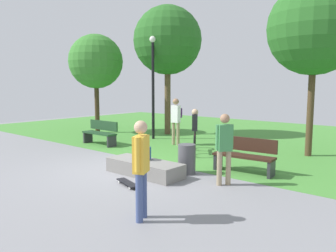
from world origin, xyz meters
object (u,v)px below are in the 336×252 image
(skateboard_by_ledge, at_px, (127,183))
(tree_young_birch, at_px, (168,41))
(lamp_post, at_px, (153,77))
(park_bench_far_right, at_px, (245,154))
(backpack_on_ledge, at_px, (146,154))
(park_bench_by_oak, at_px, (101,132))
(cyclist_on_bicycle, at_px, (195,134))
(tree_leaning_ash, at_px, (96,62))
(concrete_ledge, at_px, (144,168))
(pedestrian_with_backpack, at_px, (176,117))
(trash_bin, at_px, (187,159))
(skater_performing_trick, at_px, (141,162))
(tree_slender_maple, at_px, (315,29))
(skater_watching, at_px, (224,144))

(skateboard_by_ledge, xyz_separation_m, tree_young_birch, (-4.48, 6.70, 4.21))
(tree_young_birch, relative_size, lamp_post, 1.36)
(tree_young_birch, bearing_deg, park_bench_far_right, -33.28)
(tree_young_birch, bearing_deg, backpack_on_ledge, -54.31)
(park_bench_by_oak, bearing_deg, cyclist_on_bicycle, 16.63)
(park_bench_by_oak, distance_m, tree_leaning_ash, 4.46)
(concrete_ledge, height_order, lamp_post, lamp_post)
(pedestrian_with_backpack, height_order, cyclist_on_bicycle, pedestrian_with_backpack)
(skateboard_by_ledge, height_order, park_bench_far_right, park_bench_far_right)
(backpack_on_ledge, xyz_separation_m, tree_leaning_ash, (-7.05, 3.93, 2.85))
(skateboard_by_ledge, xyz_separation_m, trash_bin, (0.41, 1.71, 0.32))
(concrete_ledge, bearing_deg, lamp_post, 130.50)
(skater_performing_trick, xyz_separation_m, tree_slender_maple, (0.50, 7.16, 3.03))
(skater_performing_trick, bearing_deg, lamp_post, 131.42)
(skater_watching, relative_size, skateboard_by_ledge, 2.00)
(concrete_ledge, bearing_deg, park_bench_by_oak, 154.77)
(tree_leaning_ash, relative_size, trash_bin, 6.09)
(park_bench_by_oak, bearing_deg, lamp_post, 75.03)
(skateboard_by_ledge, height_order, tree_leaning_ash, tree_leaning_ash)
(park_bench_by_oak, height_order, cyclist_on_bicycle, cyclist_on_bicycle)
(trash_bin, bearing_deg, concrete_ledge, -132.68)
(backpack_on_ledge, distance_m, skateboard_by_ledge, 1.17)
(skateboard_by_ledge, bearing_deg, backpack_on_ledge, 111.11)
(cyclist_on_bicycle, bearing_deg, tree_young_birch, 142.51)
(cyclist_on_bicycle, bearing_deg, concrete_ledge, -77.76)
(tree_young_birch, xyz_separation_m, cyclist_on_bicycle, (3.46, -2.65, -3.65))
(tree_slender_maple, height_order, lamp_post, tree_slender_maple)
(concrete_ledge, xyz_separation_m, trash_bin, (0.74, 0.81, 0.20))
(skater_performing_trick, relative_size, lamp_post, 0.40)
(skateboard_by_ledge, distance_m, park_bench_by_oak, 5.55)
(tree_leaning_ash, xyz_separation_m, lamp_post, (3.37, 0.33, -0.77))
(skater_watching, relative_size, pedestrian_with_backpack, 0.92)
(park_bench_far_right, bearing_deg, tree_leaning_ash, 166.41)
(park_bench_far_right, bearing_deg, cyclist_on_bicycle, 153.21)
(concrete_ledge, xyz_separation_m, pedestrian_with_backpack, (-2.07, 3.86, 0.89))
(park_bench_by_oak, distance_m, trash_bin, 5.24)
(concrete_ledge, relative_size, pedestrian_with_backpack, 1.18)
(park_bench_by_oak, distance_m, lamp_post, 3.21)
(skater_performing_trick, height_order, tree_leaning_ash, tree_leaning_ash)
(skateboard_by_ledge, distance_m, cyclist_on_bicycle, 4.21)
(park_bench_far_right, height_order, trash_bin, park_bench_far_right)
(tree_leaning_ash, relative_size, cyclist_on_bicycle, 3.06)
(lamp_post, xyz_separation_m, cyclist_on_bicycle, (3.05, -1.22, -1.97))
(tree_leaning_ash, height_order, trash_bin, tree_leaning_ash)
(skater_performing_trick, xyz_separation_m, park_bench_far_right, (-0.11, 3.94, -0.52))
(skater_watching, distance_m, skateboard_by_ledge, 2.38)
(skateboard_by_ledge, xyz_separation_m, pedestrian_with_backpack, (-2.41, 4.76, 1.01))
(park_bench_far_right, relative_size, trash_bin, 2.13)
(lamp_post, bearing_deg, concrete_ledge, -49.50)
(skater_performing_trick, relative_size, trash_bin, 2.22)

